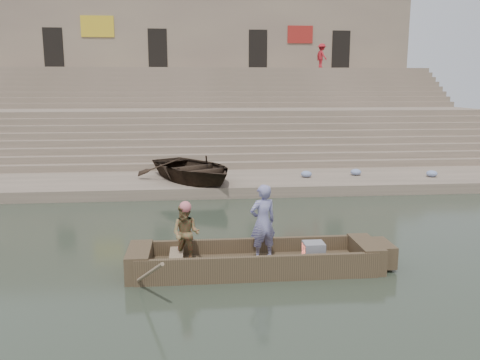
{
  "coord_description": "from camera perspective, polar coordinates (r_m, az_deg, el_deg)",
  "views": [
    {
      "loc": [
        0.27,
        -11.44,
        4.1
      ],
      "look_at": [
        1.62,
        2.41,
        1.4
      ],
      "focal_mm": 36.75,
      "sensor_mm": 36.0,
      "label": 1
    }
  ],
  "objects": [
    {
      "name": "mid_landing",
      "position": [
        27.08,
        -6.15,
        5.2
      ],
      "size": [
        32.0,
        3.0,
        2.8
      ],
      "primitive_type": "cube",
      "color": "gray",
      "rests_on": "ground"
    },
    {
      "name": "building_wall",
      "position": [
        37.97,
        -6.14,
        13.19
      ],
      "size": [
        32.0,
        5.07,
        11.2
      ],
      "color": "gray",
      "rests_on": "ground"
    },
    {
      "name": "rowing_man",
      "position": [
        10.93,
        -6.3,
        -6.2
      ],
      "size": [
        0.77,
        0.69,
        1.33
      ],
      "primitive_type": "imported",
      "rotation": [
        0.0,
        0.0,
        -0.33
      ],
      "color": "#2B823D",
      "rests_on": "main_rowboat"
    },
    {
      "name": "television",
      "position": [
        11.3,
        8.48,
        -8.15
      ],
      "size": [
        0.46,
        0.42,
        0.4
      ],
      "color": "gray",
      "rests_on": "main_rowboat"
    },
    {
      "name": "beached_rowboat",
      "position": [
        19.28,
        -5.48,
        1.33
      ],
      "size": [
        5.23,
        5.73,
        0.97
      ],
      "primitive_type": "imported",
      "rotation": [
        0.0,
        0.0,
        0.52
      ],
      "color": "#2D2116",
      "rests_on": "lower_landing"
    },
    {
      "name": "standing_man",
      "position": [
        11.05,
        2.66,
        -4.89
      ],
      "size": [
        0.73,
        0.59,
        1.72
      ],
      "primitive_type": "imported",
      "rotation": [
        0.0,
        0.0,
        3.47
      ],
      "color": "navy",
      "rests_on": "main_rowboat"
    },
    {
      "name": "ground",
      "position": [
        12.16,
        -6.61,
        -8.81
      ],
      "size": [
        120.0,
        120.0,
        0.0
      ],
      "primitive_type": "plane",
      "color": "#2B3427",
      "rests_on": "ground"
    },
    {
      "name": "pedestrian",
      "position": [
        34.29,
        9.45,
        14.03
      ],
      "size": [
        0.89,
        1.17,
        1.61
      ],
      "primitive_type": "imported",
      "rotation": [
        0.0,
        0.0,
        1.88
      ],
      "color": "#A71C24",
      "rests_on": "upper_landing"
    },
    {
      "name": "ghat_steps",
      "position": [
        28.72,
        -6.13,
        6.33
      ],
      "size": [
        32.0,
        11.0,
        5.2
      ],
      "color": "gray",
      "rests_on": "ground"
    },
    {
      "name": "cloth_bundles",
      "position": [
        19.42,
        -4.81,
        0.36
      ],
      "size": [
        20.28,
        1.2,
        0.26
      ],
      "color": "#3F5999",
      "rests_on": "lower_landing"
    },
    {
      "name": "lower_landing",
      "position": [
        19.83,
        -6.25,
        -0.43
      ],
      "size": [
        32.0,
        4.0,
        0.4
      ],
      "primitive_type": "cube",
      "color": "gray",
      "rests_on": "ground"
    },
    {
      "name": "main_rowboat",
      "position": [
        11.17,
        1.77,
        -9.95
      ],
      "size": [
        5.0,
        1.3,
        0.22
      ],
      "primitive_type": "cube",
      "color": "brown",
      "rests_on": "ground"
    },
    {
      "name": "upper_landing",
      "position": [
        33.97,
        -6.09,
        8.39
      ],
      "size": [
        32.0,
        3.0,
        5.2
      ],
      "primitive_type": "cube",
      "color": "gray",
      "rests_on": "ground"
    },
    {
      "name": "rowboat_trim",
      "position": [
        11.13,
        2.87,
        -8.96
      ],
      "size": [
        6.04,
        2.63,
        2.0
      ],
      "color": "brown",
      "rests_on": "ground"
    }
  ]
}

